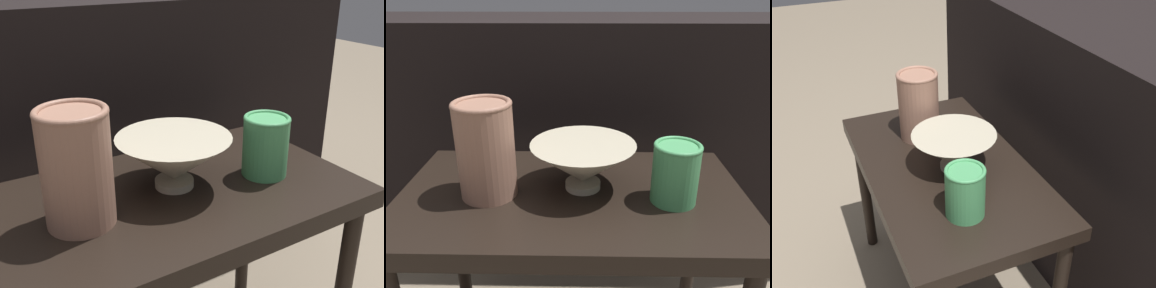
{
  "view_description": "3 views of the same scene",
  "coord_description": "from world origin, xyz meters",
  "views": [
    {
      "loc": [
        -0.36,
        -0.66,
        0.93
      ],
      "look_at": [
        0.05,
        -0.0,
        0.6
      ],
      "focal_mm": 42.0,
      "sensor_mm": 36.0,
      "label": 1
    },
    {
      "loc": [
        0.03,
        -0.7,
        0.92
      ],
      "look_at": [
        0.01,
        0.04,
        0.61
      ],
      "focal_mm": 35.0,
      "sensor_mm": 36.0,
      "label": 2
    },
    {
      "loc": [
        0.94,
        -0.36,
        1.2
      ],
      "look_at": [
        0.03,
        0.04,
        0.58
      ],
      "focal_mm": 42.0,
      "sensor_mm": 36.0,
      "label": 3
    }
  ],
  "objects": [
    {
      "name": "couch_backdrop",
      "position": [
        0.0,
        0.57,
        0.42
      ],
      "size": [
        1.57,
        0.5,
        0.83
      ],
      "color": "black",
      "rests_on": "ground_plane"
    },
    {
      "name": "bowl",
      "position": [
        0.02,
        0.02,
        0.57
      ],
      "size": [
        0.22,
        0.22,
        0.1
      ],
      "color": "#B2A88E",
      "rests_on": "table"
    },
    {
      "name": "table",
      "position": [
        0.0,
        0.0,
        0.45
      ],
      "size": [
        0.73,
        0.42,
        0.51
      ],
      "color": "black",
      "rests_on": "ground_plane"
    },
    {
      "name": "vase_colorful_right",
      "position": [
        0.21,
        -0.03,
        0.58
      ],
      "size": [
        0.09,
        0.09,
        0.13
      ],
      "color": "#47995B",
      "rests_on": "table"
    },
    {
      "name": "vase_textured_left",
      "position": [
        -0.17,
        -0.01,
        0.62
      ],
      "size": [
        0.12,
        0.12,
        0.2
      ],
      "color": "#996B56",
      "rests_on": "table"
    }
  ]
}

